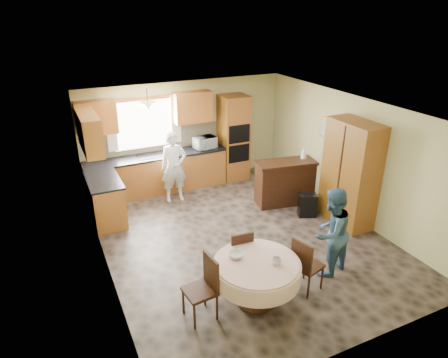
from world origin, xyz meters
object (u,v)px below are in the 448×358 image
object	(u,v)px
dining_table	(257,271)
person_sink	(174,167)
sideboard	(285,184)
person_dining	(331,232)
chair_left	(204,285)
cupboard	(350,174)
chair_right	(305,263)
oven_tower	(234,138)
chair_back	(240,252)

from	to	relation	value
dining_table	person_sink	world-z (taller)	person_sink
sideboard	person_dining	xyz separation A→B (m)	(-0.74, -2.45, 0.29)
sideboard	chair_left	bearing A→B (deg)	-130.16
cupboard	person_dining	distance (m)	1.89
sideboard	chair_right	xyz separation A→B (m)	(-1.37, -2.67, 0.04)
cupboard	chair_right	bearing A→B (deg)	-145.09
dining_table	chair_right	xyz separation A→B (m)	(0.81, -0.07, -0.06)
oven_tower	chair_left	world-z (taller)	oven_tower
dining_table	oven_tower	bearing A→B (deg)	67.74
chair_right	chair_left	bearing A→B (deg)	67.85
dining_table	chair_back	xyz separation A→B (m)	(0.04, 0.62, -0.07)
chair_back	person_sink	world-z (taller)	person_sink
sideboard	chair_left	xyz separation A→B (m)	(-2.97, -2.51, 0.06)
chair_left	chair_right	xyz separation A→B (m)	(1.60, -0.16, -0.02)
dining_table	chair_back	bearing A→B (deg)	86.03
oven_tower	cupboard	xyz separation A→B (m)	(1.07, -3.02, 0.00)
chair_left	chair_back	bearing A→B (deg)	117.06
oven_tower	person_sink	bearing A→B (deg)	-161.27
cupboard	person_dining	world-z (taller)	cupboard
chair_left	person_dining	size ratio (longest dim) A/B	0.63
chair_right	person_dining	xyz separation A→B (m)	(0.64, 0.22, 0.25)
person_sink	person_dining	world-z (taller)	person_sink
person_sink	chair_left	bearing A→B (deg)	-96.76
chair_right	person_dining	world-z (taller)	person_dining
sideboard	cupboard	world-z (taller)	cupboard
oven_tower	cupboard	distance (m)	3.21
chair_back	person_dining	distance (m)	1.50
oven_tower	chair_back	xyz separation A→B (m)	(-1.75, -3.76, -0.56)
oven_tower	dining_table	xyz separation A→B (m)	(-1.80, -4.39, -0.49)
sideboard	person_sink	xyz separation A→B (m)	(-2.16, 1.19, 0.34)
cupboard	chair_left	world-z (taller)	cupboard
oven_tower	dining_table	world-z (taller)	oven_tower
sideboard	person_sink	size ratio (longest dim) A/B	0.81
cupboard	sideboard	bearing A→B (deg)	118.94
dining_table	person_dining	distance (m)	1.47
chair_right	person_dining	distance (m)	0.72
chair_left	chair_back	world-z (taller)	chair_left
chair_right	person_sink	world-z (taller)	person_sink
sideboard	chair_back	distance (m)	2.91
oven_tower	dining_table	distance (m)	4.77
person_sink	dining_table	bearing A→B (deg)	-84.75
chair_right	person_sink	distance (m)	3.95
dining_table	chair_left	size ratio (longest dim) A/B	1.34
oven_tower	chair_right	distance (m)	4.60
oven_tower	chair_right	size ratio (longest dim) A/B	2.31
sideboard	dining_table	xyz separation A→B (m)	(-2.18, -2.60, 0.10)
chair_right	sideboard	bearing A→B (deg)	-43.74
chair_back	chair_right	size ratio (longest dim) A/B	0.98
cupboard	dining_table	distance (m)	3.21
oven_tower	chair_back	distance (m)	4.19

